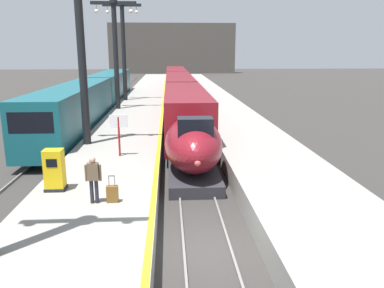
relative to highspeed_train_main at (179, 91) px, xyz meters
name	(u,v)px	position (x,y,z in m)	size (l,w,h in m)	color
ground_plane	(207,251)	(0.00, -31.56, -1.96)	(260.00, 260.00, 0.00)	#33302D
platform_left	(138,114)	(-4.05, -6.81, -1.44)	(4.80, 110.00, 1.05)	gray
platform_right	(224,113)	(4.05, -6.81, -1.44)	(4.80, 110.00, 1.05)	gray
platform_left_safety_stripe	(163,108)	(-1.77, -6.81, -0.91)	(0.20, 107.80, 0.01)	yellow
rail_main_left	(173,114)	(-0.75, -4.06, -1.90)	(0.08, 110.00, 0.12)	slate
rail_main_right	(188,114)	(0.75, -4.06, -1.90)	(0.08, 110.00, 0.12)	slate
rail_secondary_left	(92,115)	(-8.85, -4.06, -1.90)	(0.08, 110.00, 0.12)	slate
rail_secondary_right	(108,115)	(-7.35, -4.06, -1.90)	(0.08, 110.00, 0.12)	slate
highspeed_train_main	(179,91)	(0.00, 0.00, 0.00)	(2.92, 55.96, 3.60)	maroon
regional_train_adjacent	(97,95)	(-8.10, -5.15, 0.17)	(2.85, 36.60, 3.80)	#145660
station_column_mid	(80,34)	(-5.90, -20.79, 5.20)	(4.00, 0.68, 10.29)	black
station_column_far	(115,45)	(-5.90, -6.76, 4.82)	(4.00, 0.68, 9.57)	black
station_column_distant	(123,43)	(-5.90, -0.30, 5.10)	(4.00, 0.68, 10.11)	black
passenger_near_edge	(93,176)	(-3.82, -29.83, 0.08)	(0.57, 0.22, 1.69)	#23232D
rolling_suitcase	(112,194)	(-3.20, -29.78, -0.61)	(0.40, 0.22, 0.98)	brown
ticket_machine_yellow	(55,171)	(-5.55, -28.41, -0.17)	(0.76, 0.62, 1.60)	yellow
departure_info_board	(119,127)	(-3.70, -23.57, 0.59)	(0.90, 0.10, 2.12)	maroon
terminus_back_wall	(172,49)	(0.00, 70.44, 5.04)	(36.00, 2.00, 14.00)	#4C4742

